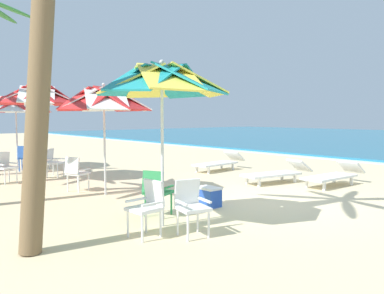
% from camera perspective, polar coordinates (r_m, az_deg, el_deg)
% --- Properties ---
extents(ground_plane, '(80.00, 80.00, 0.00)m').
position_cam_1_polar(ground_plane, '(8.58, 11.15, -7.96)').
color(ground_plane, beige).
extents(beach_umbrella_0, '(2.21, 2.21, 2.77)m').
position_cam_1_polar(beach_umbrella_0, '(6.41, -4.48, 9.54)').
color(beach_umbrella_0, silver).
rests_on(beach_umbrella_0, ground).
extents(plastic_chair_0, '(0.56, 0.53, 0.87)m').
position_cam_1_polar(plastic_chair_0, '(6.01, -0.16, -8.40)').
color(plastic_chair_0, white).
rests_on(plastic_chair_0, ground).
extents(plastic_chair_1, '(0.58, 0.60, 0.87)m').
position_cam_1_polar(plastic_chair_1, '(7.15, -5.26, -6.34)').
color(plastic_chair_1, '#2D8C4C').
rests_on(plastic_chair_1, ground).
extents(plastic_chair_2, '(0.47, 0.50, 0.87)m').
position_cam_1_polar(plastic_chair_2, '(6.01, -6.58, -8.44)').
color(plastic_chair_2, white).
rests_on(plastic_chair_2, ground).
extents(beach_umbrella_1, '(2.26, 2.26, 2.62)m').
position_cam_1_polar(beach_umbrella_1, '(9.19, -12.89, 6.76)').
color(beach_umbrella_1, silver).
rests_on(beach_umbrella_1, ground).
extents(plastic_chair_3, '(0.58, 0.60, 0.87)m').
position_cam_1_polar(plastic_chair_3, '(9.89, -16.77, -3.49)').
color(plastic_chair_3, white).
rests_on(plastic_chair_3, ground).
extents(beach_umbrella_2, '(2.36, 2.36, 2.78)m').
position_cam_1_polar(beach_umbrella_2, '(11.79, -21.79, 6.94)').
color(beach_umbrella_2, silver).
rests_on(beach_umbrella_2, ground).
extents(plastic_chair_4, '(0.63, 0.63, 0.87)m').
position_cam_1_polar(plastic_chair_4, '(12.46, -19.84, -1.95)').
color(plastic_chair_4, white).
rests_on(plastic_chair_4, ground).
extents(plastic_chair_5, '(0.58, 0.55, 0.87)m').
position_cam_1_polar(plastic_chair_5, '(11.80, -25.88, -2.48)').
color(plastic_chair_5, white).
rests_on(plastic_chair_5, ground).
extents(beach_umbrella_3, '(2.48, 2.48, 2.62)m').
position_cam_1_polar(beach_umbrella_3, '(14.62, -24.60, 5.65)').
color(beach_umbrella_3, silver).
rests_on(beach_umbrella_3, ground).
extents(plastic_chair_6, '(0.62, 0.61, 0.87)m').
position_cam_1_polar(plastic_chair_6, '(14.18, -23.40, -1.30)').
color(plastic_chair_6, blue).
rests_on(plastic_chair_6, ground).
extents(plastic_chair_7, '(0.47, 0.45, 0.87)m').
position_cam_1_polar(plastic_chair_7, '(14.70, -21.32, -1.04)').
color(plastic_chair_7, white).
rests_on(plastic_chair_7, ground).
extents(sun_lounger_1, '(0.73, 2.17, 0.62)m').
position_cam_1_polar(sun_lounger_1, '(11.00, 20.24, -3.91)').
color(sun_lounger_1, white).
rests_on(sun_lounger_1, ground).
extents(sun_lounger_2, '(1.03, 2.23, 0.62)m').
position_cam_1_polar(sun_lounger_2, '(11.01, 12.44, -3.73)').
color(sun_lounger_2, white).
rests_on(sun_lounger_2, ground).
extents(sun_lounger_3, '(0.82, 2.19, 0.62)m').
position_cam_1_polar(sun_lounger_3, '(13.22, 4.04, -2.27)').
color(sun_lounger_3, white).
rests_on(sun_lounger_3, ground).
extents(cooler_box, '(0.50, 0.34, 0.40)m').
position_cam_1_polar(cooler_box, '(7.99, 2.44, -7.33)').
color(cooler_box, blue).
rests_on(cooler_box, ground).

